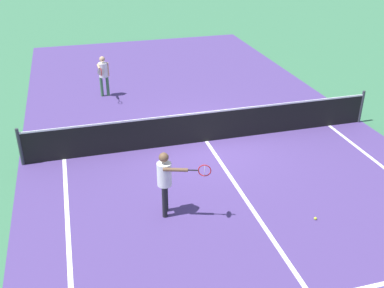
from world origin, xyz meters
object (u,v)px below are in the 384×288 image
(player_far, at_px, (103,72))
(tennis_ball_mid_court, at_px, (315,218))
(player_near, at_px, (166,177))
(net, at_px, (207,126))

(player_far, relative_size, tennis_ball_mid_court, 22.63)
(player_near, bearing_deg, net, 59.05)
(net, xyz_separation_m, player_near, (-1.93, -3.22, 0.47))
(net, bearing_deg, player_near, -120.95)
(net, height_order, player_far, player_far)
(player_far, height_order, tennis_ball_mid_court, player_far)
(net, height_order, player_near, player_near)
(net, xyz_separation_m, player_far, (-2.51, 4.55, 0.42))
(net, xyz_separation_m, tennis_ball_mid_court, (1.20, -4.32, -0.46))
(net, relative_size, player_near, 6.69)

